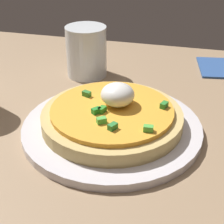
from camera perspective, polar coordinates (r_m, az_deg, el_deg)
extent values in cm
cube|color=#967A5B|center=(53.42, 2.08, -3.23)|extent=(104.49, 75.05, 2.46)
cylinder|color=silver|center=(51.01, 0.00, -2.53)|extent=(26.52, 26.52, 1.22)
cylinder|color=tan|center=(50.14, 0.00, -0.98)|extent=(20.66, 20.66, 2.02)
cylinder|color=gold|center=(49.46, 0.00, 0.34)|extent=(17.90, 17.90, 0.65)
ellipsoid|color=white|center=(49.43, 0.93, 2.93)|extent=(4.91, 4.91, 3.29)
cube|color=#248431|center=(51.30, 1.25, 2.44)|extent=(1.37, 0.95, 0.80)
cube|color=#308C2B|center=(48.12, -1.68, 0.40)|extent=(1.15, 1.46, 0.80)
cube|color=#357D32|center=(52.50, -4.25, 3.06)|extent=(1.49, 1.23, 0.80)
cube|color=#54BC46|center=(44.23, 6.08, -2.75)|extent=(1.33, 0.89, 0.80)
cube|color=#55B847|center=(45.67, -1.78, -1.40)|extent=(1.51, 1.37, 0.80)
cube|color=#2E863A|center=(44.29, 0.70, -2.51)|extent=(1.30, 1.50, 0.80)
cube|color=#2E8932|center=(49.76, 8.67, 1.12)|extent=(1.19, 1.48, 0.80)
cube|color=#258A2E|center=(47.92, -2.64, 0.24)|extent=(1.44, 1.50, 0.80)
cylinder|color=silver|center=(67.63, -4.29, 10.04)|extent=(7.87, 7.87, 9.73)
cylinder|color=#BF8B19|center=(68.05, -4.25, 9.11)|extent=(6.92, 6.92, 6.56)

